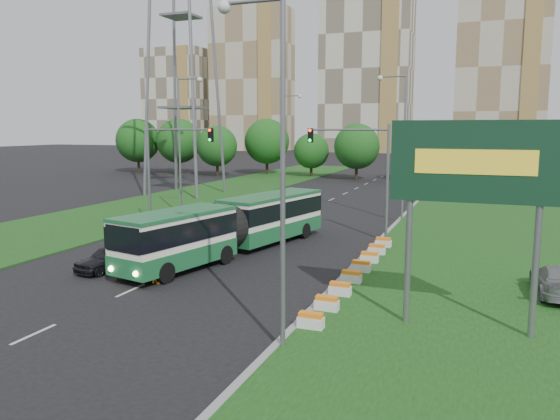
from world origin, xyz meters
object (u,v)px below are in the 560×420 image
at_px(car_left_far, 219,213).
at_px(pedestrian, 119,264).
at_px(traffic_mast_left, 166,159).
at_px(articulated_bus, 231,226).
at_px(billboard, 474,171).
at_px(traffic_mast_median, 364,163).
at_px(shopping_trolley, 157,276).
at_px(car_left_near, 109,258).
at_px(car_median, 558,280).

relative_size(car_left_far, pedestrian, 2.92).
bearing_deg(traffic_mast_left, articulated_bus, -36.01).
relative_size(billboard, traffic_mast_median, 1.00).
distance_m(billboard, pedestrian, 17.80).
bearing_deg(shopping_trolley, articulated_bus, 79.45).
distance_m(articulated_bus, car_left_far, 11.11).
distance_m(traffic_mast_left, shopping_trolley, 16.35).
xyz_separation_m(articulated_bus, car_left_near, (-4.48, -6.03, -1.06)).
height_order(articulated_bus, car_left_far, articulated_bus).
bearing_deg(car_left_near, car_median, 19.94).
distance_m(traffic_mast_left, car_left_near, 13.64).
distance_m(billboard, car_left_near, 19.64).
relative_size(billboard, pedestrian, 4.85).
height_order(traffic_mast_median, shopping_trolley, traffic_mast_median).
bearing_deg(car_median, traffic_mast_left, -22.49).
bearing_deg(billboard, shopping_trolley, 173.92).
bearing_deg(pedestrian, articulated_bus, -30.71).
distance_m(articulated_bus, car_left_near, 7.59).
relative_size(billboard, shopping_trolley, 11.60).
bearing_deg(traffic_mast_left, car_median, -18.93).
bearing_deg(billboard, car_median, 58.06).
bearing_deg(car_left_far, pedestrian, -75.26).
relative_size(traffic_mast_median, traffic_mast_left, 1.00).
height_order(traffic_mast_left, pedestrian, traffic_mast_left).
height_order(billboard, articulated_bus, billboard).
relative_size(billboard, articulated_bus, 0.46).
bearing_deg(traffic_mast_median, car_left_far, 169.34).
bearing_deg(car_left_near, traffic_mast_median, 61.65).
relative_size(billboard, traffic_mast_left, 1.00).
xyz_separation_m(traffic_mast_median, car_left_far, (-12.39, 2.33, -4.56)).
distance_m(traffic_mast_median, traffic_mast_left, 15.19).
xyz_separation_m(car_left_near, shopping_trolley, (3.88, -1.25, -0.34)).
xyz_separation_m(car_left_far, car_median, (23.58, -12.37, 0.04)).
relative_size(articulated_bus, pedestrian, 10.47).
height_order(traffic_mast_median, car_left_near, traffic_mast_median).
height_order(car_median, pedestrian, pedestrian).
relative_size(traffic_mast_median, shopping_trolley, 11.60).
xyz_separation_m(traffic_mast_left, car_left_far, (2.76, 3.33, -4.56)).
distance_m(billboard, articulated_bus, 17.28).
bearing_deg(traffic_mast_median, articulated_bus, -133.09).
xyz_separation_m(billboard, car_left_far, (-19.87, 18.34, -5.37)).
distance_m(billboard, car_median, 8.82).
distance_m(car_left_far, shopping_trolley, 17.53).
bearing_deg(traffic_mast_left, shopping_trolley, -59.66).
bearing_deg(car_left_far, traffic_mast_left, -124.78).
height_order(car_left_near, shopping_trolley, car_left_near).
height_order(articulated_bus, shopping_trolley, articulated_bus).
height_order(car_left_near, pedestrian, pedestrian).
bearing_deg(traffic_mast_left, traffic_mast_median, 3.77).
relative_size(car_left_near, car_median, 0.84).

